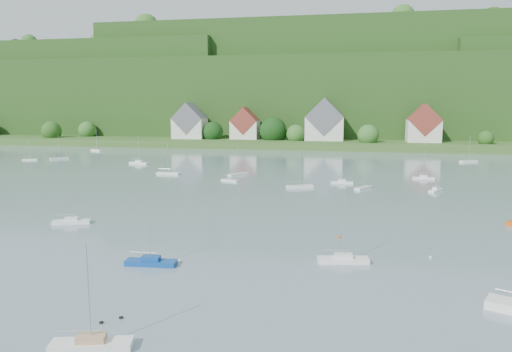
{
  "coord_description": "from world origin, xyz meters",
  "views": [
    {
      "loc": [
        15.77,
        -18.43,
        18.4
      ],
      "look_at": [
        -2.61,
        75.0,
        4.0
      ],
      "focal_mm": 33.55,
      "sensor_mm": 36.0,
      "label": 1
    }
  ],
  "objects_px": {
    "near_sailboat_1": "(151,262)",
    "near_sailboat_6": "(71,221)",
    "near_sailboat_3": "(343,259)",
    "near_sailboat_2": "(91,343)"
  },
  "relations": [
    {
      "from": "near_sailboat_1",
      "to": "near_sailboat_3",
      "type": "relative_size",
      "value": 0.99
    },
    {
      "from": "near_sailboat_1",
      "to": "near_sailboat_2",
      "type": "height_order",
      "value": "near_sailboat_2"
    },
    {
      "from": "near_sailboat_1",
      "to": "near_sailboat_3",
      "type": "bearing_deg",
      "value": 9.39
    },
    {
      "from": "near_sailboat_1",
      "to": "near_sailboat_2",
      "type": "bearing_deg",
      "value": -84.04
    },
    {
      "from": "near_sailboat_1",
      "to": "near_sailboat_3",
      "type": "distance_m",
      "value": 22.34
    },
    {
      "from": "near_sailboat_1",
      "to": "near_sailboat_6",
      "type": "bearing_deg",
      "value": 137.71
    },
    {
      "from": "near_sailboat_3",
      "to": "near_sailboat_6",
      "type": "height_order",
      "value": "near_sailboat_3"
    },
    {
      "from": "near_sailboat_6",
      "to": "near_sailboat_3",
      "type": "bearing_deg",
      "value": -34.1
    },
    {
      "from": "near_sailboat_2",
      "to": "near_sailboat_3",
      "type": "bearing_deg",
      "value": 37.84
    },
    {
      "from": "near_sailboat_2",
      "to": "near_sailboat_6",
      "type": "relative_size",
      "value": 1.09
    }
  ]
}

